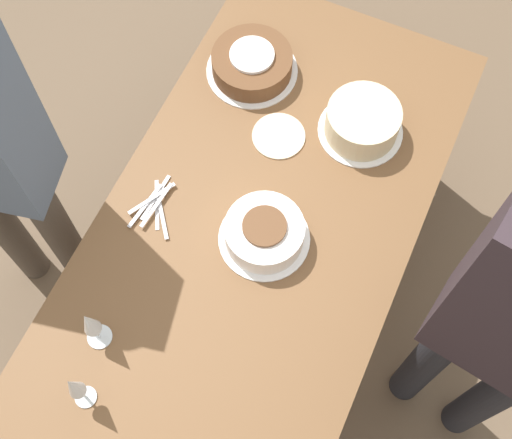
# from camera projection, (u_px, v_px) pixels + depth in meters

# --- Properties ---
(ground_plane) EXTENTS (12.00, 12.00, 0.00)m
(ground_plane) POSITION_uv_depth(u_px,v_px,m) (256.00, 300.00, 2.84)
(ground_plane) COLOR brown
(dining_table) EXTENTS (1.80, 0.92, 0.74)m
(dining_table) POSITION_uv_depth(u_px,v_px,m) (256.00, 238.00, 2.25)
(dining_table) COLOR brown
(dining_table) RESTS_ON ground_plane
(cake_center_white) EXTENTS (0.28, 0.28, 0.10)m
(cake_center_white) POSITION_uv_depth(u_px,v_px,m) (264.00, 233.00, 2.11)
(cake_center_white) COLOR white
(cake_center_white) RESTS_ON dining_table
(cake_front_chocolate) EXTENTS (0.31, 0.31, 0.09)m
(cake_front_chocolate) POSITION_uv_depth(u_px,v_px,m) (252.00, 63.00, 2.36)
(cake_front_chocolate) COLOR white
(cake_front_chocolate) RESTS_ON dining_table
(cake_back_decorated) EXTENTS (0.28, 0.28, 0.11)m
(cake_back_decorated) POSITION_uv_depth(u_px,v_px,m) (362.00, 122.00, 2.25)
(cake_back_decorated) COLOR white
(cake_back_decorated) RESTS_ON dining_table
(wine_glass_near) EXTENTS (0.07, 0.07, 0.21)m
(wine_glass_near) POSITION_uv_depth(u_px,v_px,m) (90.00, 324.00, 1.90)
(wine_glass_near) COLOR silver
(wine_glass_near) RESTS_ON dining_table
(wine_glass_far) EXTENTS (0.06, 0.06, 0.21)m
(wine_glass_far) POSITION_uv_depth(u_px,v_px,m) (74.00, 387.00, 1.82)
(wine_glass_far) COLOR silver
(wine_glass_far) RESTS_ON dining_table
(dessert_plate_left) EXTENTS (0.17, 0.17, 0.01)m
(dessert_plate_left) POSITION_uv_depth(u_px,v_px,m) (279.00, 136.00, 2.29)
(dessert_plate_left) COLOR beige
(dessert_plate_left) RESTS_ON dining_table
(fork_pile) EXTENTS (0.21, 0.15, 0.02)m
(fork_pile) POSITION_uv_depth(u_px,v_px,m) (155.00, 204.00, 2.19)
(fork_pile) COLOR silver
(fork_pile) RESTS_ON dining_table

